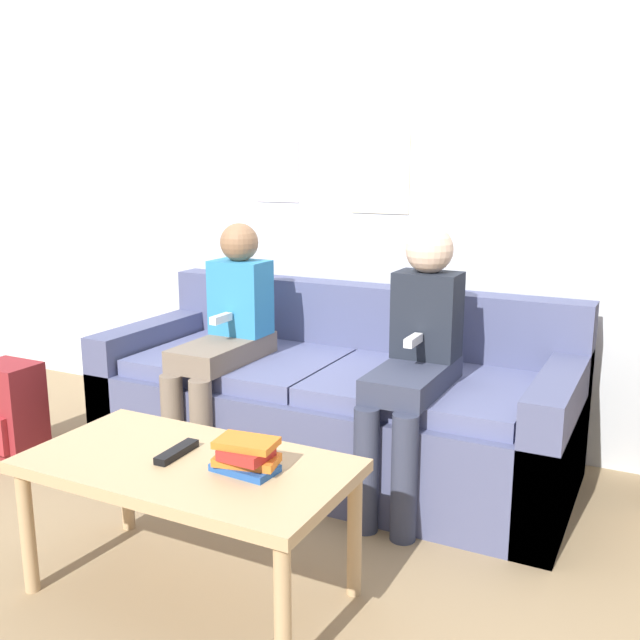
{
  "coord_description": "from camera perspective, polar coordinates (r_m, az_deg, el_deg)",
  "views": [
    {
      "loc": [
        1.25,
        -2.07,
        1.27
      ],
      "look_at": [
        0.0,
        0.39,
        0.66
      ],
      "focal_mm": 40.0,
      "sensor_mm": 36.0,
      "label": 1
    }
  ],
  "objects": [
    {
      "name": "person_left",
      "position": [
        3.0,
        -7.67,
        -1.14
      ],
      "size": [
        0.24,
        0.56,
        1.02
      ],
      "color": "#756656",
      "rests_on": "ground_plane"
    },
    {
      "name": "book_stack",
      "position": [
        2.03,
        -5.93,
        -10.77
      ],
      "size": [
        0.19,
        0.14,
        0.1
      ],
      "color": "#23519E",
      "rests_on": "coffee_table"
    },
    {
      "name": "couch",
      "position": [
        3.05,
        1.14,
        -6.88
      ],
      "size": [
        1.97,
        0.81,
        0.74
      ],
      "color": "#4C5175",
      "rests_on": "ground_plane"
    },
    {
      "name": "tv_remote",
      "position": [
        2.18,
        -11.38,
        -10.31
      ],
      "size": [
        0.05,
        0.17,
        0.02
      ],
      "rotation": [
        0.0,
        0.0,
        0.03
      ],
      "color": "black",
      "rests_on": "coffee_table"
    },
    {
      "name": "ground_plane",
      "position": [
        2.73,
        -3.8,
        -15.29
      ],
      "size": [
        10.0,
        10.0,
        0.0
      ],
      "primitive_type": "plane",
      "color": "#937A56"
    },
    {
      "name": "wall_back",
      "position": [
        3.33,
        5.08,
        12.94
      ],
      "size": [
        8.0,
        0.07,
        2.6
      ],
      "color": "silver",
      "rests_on": "ground_plane"
    },
    {
      "name": "person_right",
      "position": [
        2.63,
        7.63,
        -2.65
      ],
      "size": [
        0.24,
        0.56,
        1.05
      ],
      "color": "#33384C",
      "rests_on": "ground_plane"
    },
    {
      "name": "backpack",
      "position": [
        3.46,
        -23.53,
        -6.57
      ],
      "size": [
        0.25,
        0.23,
        0.41
      ],
      "color": "maroon",
      "rests_on": "ground_plane"
    },
    {
      "name": "coffee_table",
      "position": [
        2.16,
        -10.52,
        -12.19
      ],
      "size": [
        0.96,
        0.51,
        0.43
      ],
      "color": "tan",
      "rests_on": "ground_plane"
    }
  ]
}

